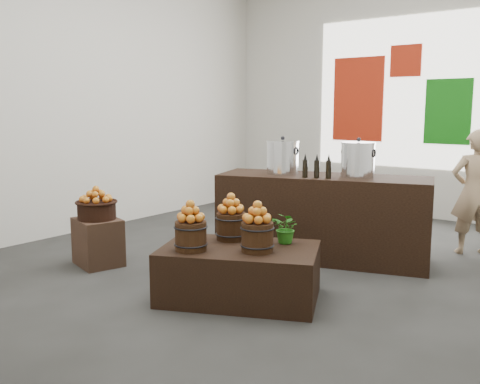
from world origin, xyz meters
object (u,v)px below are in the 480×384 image
Objects in this scene: stock_pot_center at (358,161)px; wicker_basket at (97,210)px; counter at (323,217)px; display_table at (240,273)px; stock_pot_left at (283,158)px; crate at (98,242)px; shopper at (474,192)px.

wicker_basket is at bearing -140.22° from stock_pot_center.
stock_pot_center reaches higher than counter.
wicker_basket is 2.58m from counter.
counter is at bearing 66.53° from display_table.
stock_pot_left is (-0.51, 1.50, 0.93)m from display_table.
stock_pot_center is at bearing 17.51° from stock_pot_left.
stock_pot_left is (1.42, 1.61, 0.55)m from wicker_basket.
crate is 4.47m from shopper.
display_table is 3.82× the size of stock_pot_center.
stock_pot_left reaches higher than wicker_basket.
crate is 0.22× the size of counter.
crate is 2.33m from stock_pot_left.
wicker_basket is 2.22m from stock_pot_left.
wicker_basket is 0.18× the size of counter.
wicker_basket is 4.45m from shopper.
display_table is at bearing 32.12° from shopper.
shopper is at bearing 41.49° from display_table.
stock_pot_center is at bearing 54.69° from display_table.
shopper is at bearing 43.59° from wicker_basket.
shopper is (1.80, 1.45, -0.42)m from stock_pot_left.
stock_pot_left is at bearing -162.49° from stock_pot_center.
crate is at bearing 158.21° from display_table.
counter is 1.88m from shopper.
wicker_basket is (0.00, 0.00, 0.36)m from crate.
stock_pot_center is at bearing 0.00° from counter.
shopper is (3.22, 3.06, 0.13)m from wicker_basket.
stock_pot_left is at bearing 4.51° from shopper.
stock_pot_left is (-0.47, -0.15, 0.68)m from counter.
stock_pot_left is at bearing 48.68° from wicker_basket.
display_table is 3.82× the size of stock_pot_left.
crate is 3.07m from stock_pot_center.
stock_pot_left reaches higher than crate.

